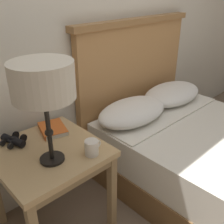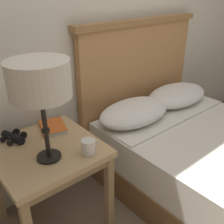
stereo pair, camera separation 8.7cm
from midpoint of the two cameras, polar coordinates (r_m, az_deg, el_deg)
The scene contains 7 objects.
wall_back at distance 1.87m, azimuth -4.01°, elevation 22.72°, with size 8.00×0.06×2.60m.
nightstand at distance 1.58m, azimuth -12.39°, elevation -9.91°, with size 0.58×0.58×0.58m.
bed at distance 2.00m, azimuth 24.11°, elevation -10.77°, with size 1.23×1.94×1.17m.
table_lamp at distance 1.25m, azimuth -13.63°, elevation 6.51°, with size 0.30×0.30×0.53m.
book_on_nightstand at distance 1.70m, azimuth -11.39°, elevation -3.26°, with size 0.20×0.23×0.03m.
binoculars_pair at distance 1.64m, azimuth -19.27°, elevation -5.24°, with size 0.15×0.16×0.05m.
coffee_mug at distance 1.43m, azimuth -3.37°, elevation -7.59°, with size 0.10×0.08×0.08m.
Camera 2 is at (-1.07, -0.58, 1.42)m, focal length 42.00 mm.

